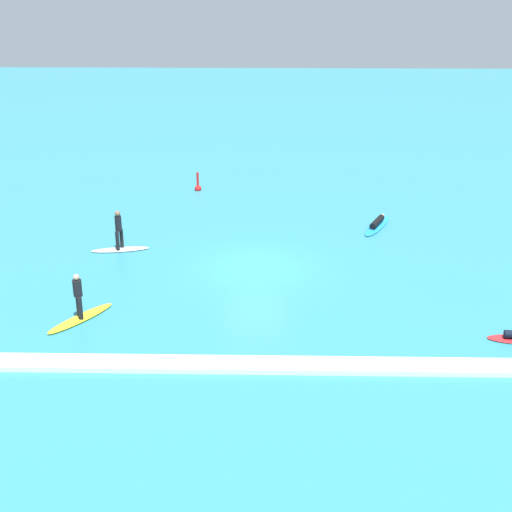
% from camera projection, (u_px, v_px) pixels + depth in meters
% --- Properties ---
extents(ground_plane, '(120.00, 120.00, 0.00)m').
position_uv_depth(ground_plane, '(256.00, 267.00, 30.55)').
color(ground_plane, teal).
rests_on(ground_plane, ground).
extents(surfer_on_blue_board, '(1.98, 3.25, 0.41)m').
position_uv_depth(surfer_on_blue_board, '(377.00, 224.00, 35.12)').
color(surfer_on_blue_board, '#1E8CD1').
rests_on(surfer_on_blue_board, ground_plane).
extents(surfer_on_white_board, '(2.63, 1.04, 1.88)m').
position_uv_depth(surfer_on_white_board, '(120.00, 240.00, 32.07)').
color(surfer_on_white_board, white).
rests_on(surfer_on_white_board, ground_plane).
extents(surfer_on_yellow_board, '(2.19, 2.77, 1.80)m').
position_uv_depth(surfer_on_yellow_board, '(80.00, 309.00, 25.93)').
color(surfer_on_yellow_board, yellow).
rests_on(surfer_on_yellow_board, ground_plane).
extents(marker_buoy, '(0.38, 0.38, 1.14)m').
position_uv_depth(marker_buoy, '(198.00, 187.00, 40.57)').
color(marker_buoy, red).
rests_on(marker_buoy, ground_plane).
extents(wave_crest, '(25.54, 0.90, 0.18)m').
position_uv_depth(wave_crest, '(251.00, 365.00, 23.01)').
color(wave_crest, white).
rests_on(wave_crest, ground_plane).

